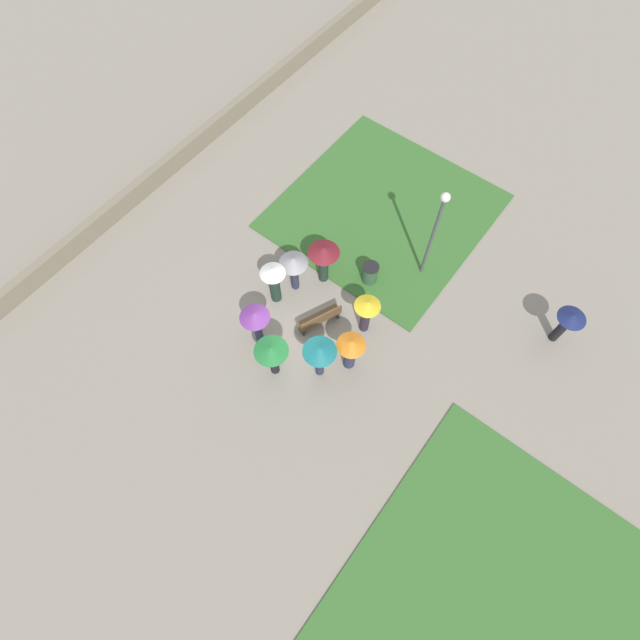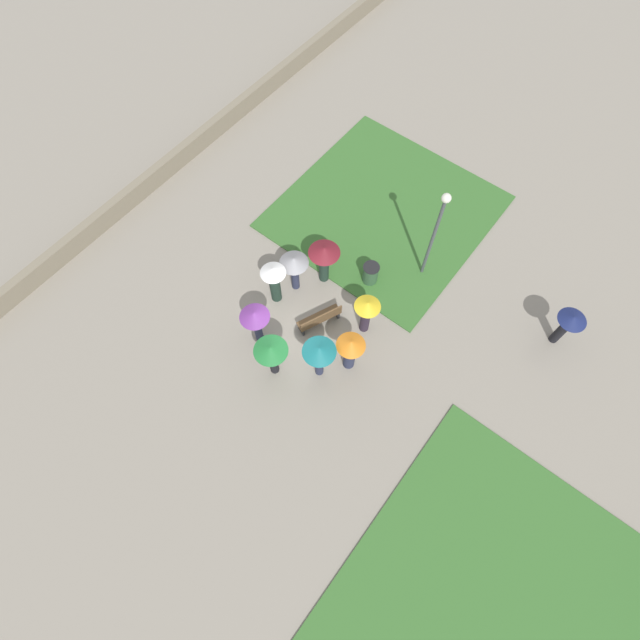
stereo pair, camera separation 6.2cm
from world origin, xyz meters
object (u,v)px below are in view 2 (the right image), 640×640
(crowd_person_maroon, at_px, (324,256))
(crowd_person_teal, at_px, (319,354))
(crowd_person_grey, at_px, (294,265))
(crowd_person_white, at_px, (274,280))
(crowd_person_orange, at_px, (350,349))
(lamp_post, at_px, (437,226))
(lone_walker_far_path, at_px, (568,324))
(trash_bin, at_px, (370,274))
(park_bench, at_px, (320,319))
(crowd_person_yellow, at_px, (367,311))
(crowd_person_purple, at_px, (255,319))
(crowd_person_green, at_px, (271,353))

(crowd_person_maroon, bearing_deg, crowd_person_teal, 88.35)
(crowd_person_grey, xyz_separation_m, crowd_person_white, (0.82, -0.25, -0.18))
(crowd_person_grey, height_order, crowd_person_orange, crowd_person_grey)
(lamp_post, xyz_separation_m, lone_walker_far_path, (-0.50, 5.25, -1.57))
(crowd_person_maroon, xyz_separation_m, crowd_person_orange, (2.24, 2.83, -0.20))
(trash_bin, relative_size, crowd_person_grey, 0.50)
(lamp_post, relative_size, crowd_person_teal, 2.16)
(lamp_post, bearing_deg, crowd_person_orange, 0.61)
(crowd_person_teal, bearing_deg, crowd_person_white, -132.94)
(lamp_post, relative_size, crowd_person_white, 2.23)
(crowd_person_white, distance_m, crowd_person_orange, 3.72)
(park_bench, height_order, crowd_person_yellow, crowd_person_yellow)
(lamp_post, height_order, lone_walker_far_path, lamp_post)
(crowd_person_purple, xyz_separation_m, crowd_person_teal, (-0.29, 2.48, 0.13))
(crowd_person_grey, height_order, crowd_person_maroon, crowd_person_maroon)
(crowd_person_orange, bearing_deg, crowd_person_white, -55.83)
(crowd_person_green, height_order, crowd_person_teal, crowd_person_teal)
(crowd_person_orange, distance_m, lone_walker_far_path, 7.40)
(lamp_post, distance_m, crowd_person_teal, 5.78)
(crowd_person_green, bearing_deg, trash_bin, 150.04)
(lamp_post, distance_m, lone_walker_far_path, 5.50)
(crowd_person_teal, distance_m, crowd_person_maroon, 3.81)
(crowd_person_yellow, xyz_separation_m, crowd_person_teal, (2.32, -0.22, 0.31))
(lamp_post, distance_m, crowd_person_maroon, 4.00)
(park_bench, bearing_deg, crowd_person_yellow, 146.57)
(crowd_person_purple, xyz_separation_m, crowd_person_maroon, (-3.39, 0.27, -0.02))
(crowd_person_purple, relative_size, crowd_person_orange, 1.02)
(crowd_person_grey, xyz_separation_m, crowd_person_teal, (2.16, 2.82, 0.15))
(crowd_person_maroon, bearing_deg, lone_walker_far_path, 163.47)
(park_bench, height_order, crowd_person_grey, crowd_person_grey)
(crowd_person_teal, bearing_deg, park_bench, -161.86)
(trash_bin, height_order, crowd_person_purple, crowd_person_purple)
(crowd_person_grey, distance_m, crowd_person_purple, 2.47)
(crowd_person_yellow, bearing_deg, crowd_person_green, 115.14)
(crowd_person_purple, height_order, crowd_person_white, crowd_person_white)
(lamp_post, bearing_deg, crowd_person_maroon, -47.75)
(crowd_person_green, distance_m, crowd_person_orange, 2.57)
(park_bench, bearing_deg, lone_walker_far_path, 147.32)
(crowd_person_purple, relative_size, lone_walker_far_path, 1.09)
(crowd_person_grey, height_order, crowd_person_white, crowd_person_white)
(trash_bin, distance_m, crowd_person_purple, 4.79)
(crowd_person_white, bearing_deg, lamp_post, 112.46)
(lamp_post, xyz_separation_m, crowd_person_teal, (5.62, -0.57, -1.23))
(trash_bin, height_order, crowd_person_teal, crowd_person_teal)
(lamp_post, height_order, crowd_person_yellow, lamp_post)
(trash_bin, relative_size, crowd_person_green, 0.48)
(crowd_person_green, xyz_separation_m, crowd_person_yellow, (-3.21, 1.48, -0.19))
(crowd_person_purple, height_order, crowd_person_teal, crowd_person_teal)
(lone_walker_far_path, bearing_deg, crowd_person_purple, -37.03)
(crowd_person_purple, relative_size, crowd_person_maroon, 0.97)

